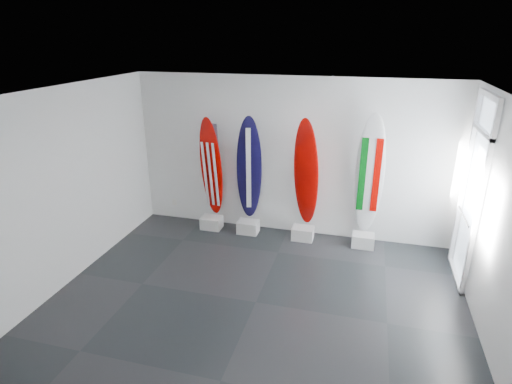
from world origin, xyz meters
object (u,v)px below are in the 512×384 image
(surfboard_usa, at_px, (211,168))
(surfboard_italy, at_px, (369,175))
(surfboard_navy, at_px, (249,169))
(surfboard_swiss, at_px, (306,173))

(surfboard_usa, relative_size, surfboard_italy, 0.91)
(surfboard_navy, relative_size, surfboard_italy, 0.94)
(surfboard_navy, bearing_deg, surfboard_usa, 165.58)
(surfboard_navy, relative_size, surfboard_swiss, 0.99)
(surfboard_swiss, relative_size, surfboard_italy, 0.95)
(surfboard_usa, bearing_deg, surfboard_italy, 7.81)
(surfboard_usa, bearing_deg, surfboard_swiss, 7.81)
(surfboard_navy, xyz_separation_m, surfboard_swiss, (1.08, 0.00, 0.01))
(surfboard_swiss, height_order, surfboard_italy, surfboard_italy)
(surfboard_navy, bearing_deg, surfboard_italy, -14.42)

